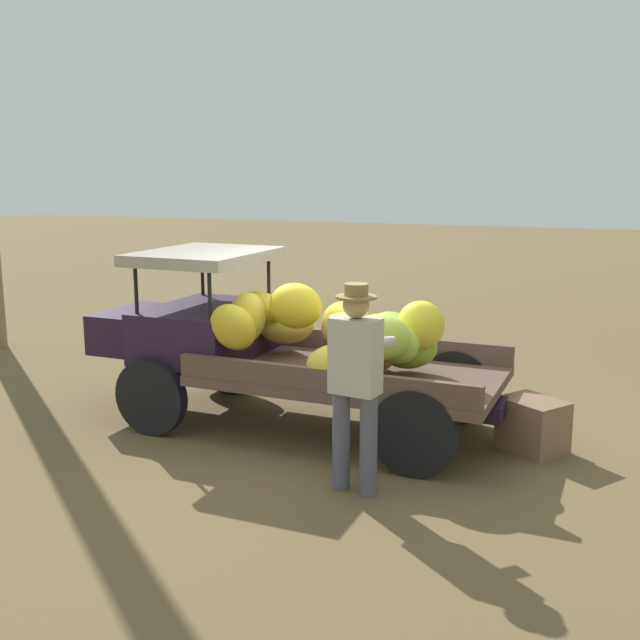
{
  "coord_description": "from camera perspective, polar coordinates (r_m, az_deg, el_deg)",
  "views": [
    {
      "loc": [
        -2.43,
        7.07,
        2.71
      ],
      "look_at": [
        0.25,
        -0.07,
        1.18
      ],
      "focal_mm": 42.58,
      "sensor_mm": 36.0,
      "label": 1
    }
  ],
  "objects": [
    {
      "name": "truck",
      "position": [
        7.99,
        -3.08,
        -1.64
      ],
      "size": [
        4.53,
        1.95,
        1.84
      ],
      "rotation": [
        0.0,
        0.0,
        -0.04
      ],
      "color": "#25162D",
      "rests_on": "ground"
    },
    {
      "name": "wooden_crate",
      "position": [
        7.72,
        15.7,
        -7.62
      ],
      "size": [
        0.73,
        0.7,
        0.52
      ],
      "primitive_type": "cube",
      "rotation": [
        0.0,
        0.0,
        2.52
      ],
      "color": "#816147",
      "rests_on": "ground"
    },
    {
      "name": "farmer",
      "position": [
        6.31,
        2.7,
        -4.18
      ],
      "size": [
        0.52,
        0.48,
        1.79
      ],
      "rotation": [
        0.0,
        0.0,
        -1.74
      ],
      "color": "#545467",
      "rests_on": "ground"
    },
    {
      "name": "ground_plane",
      "position": [
        7.95,
        1.53,
        -8.6
      ],
      "size": [
        60.0,
        60.0,
        0.0
      ],
      "primitive_type": "plane",
      "color": "brown"
    }
  ]
}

